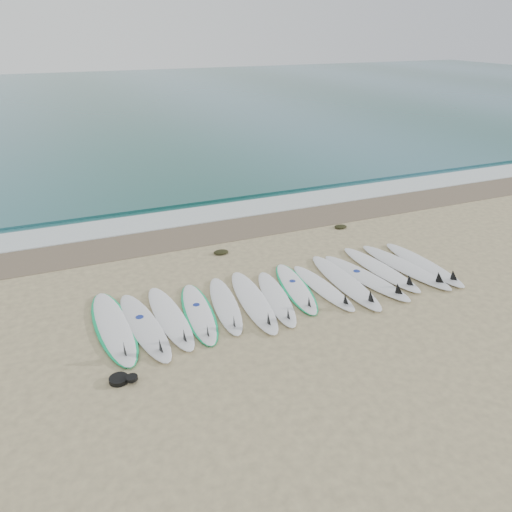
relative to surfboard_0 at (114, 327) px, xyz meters
name	(u,v)px	position (x,y,z in m)	size (l,w,h in m)	color
ground	(287,294)	(3.72, -0.07, -0.06)	(120.00, 120.00, 0.00)	tan
ocean	(98,101)	(3.72, 32.43, -0.04)	(120.00, 55.00, 0.03)	#255E63
wet_sand_band	(224,230)	(3.72, 4.03, -0.05)	(120.00, 1.80, 0.01)	brown
foam_band	(209,214)	(3.72, 5.43, -0.04)	(120.00, 1.40, 0.04)	silver
wave_crest	(195,199)	(3.72, 6.93, -0.01)	(120.00, 1.00, 0.10)	#255E63
surfboard_0	(114,327)	(0.00, 0.00, 0.00)	(0.84, 2.94, 0.37)	white
surfboard_1	(145,327)	(0.56, -0.24, 0.01)	(0.84, 2.81, 0.35)	white
surfboard_2	(171,318)	(1.10, -0.11, 0.00)	(0.65, 2.68, 0.34)	white
surfboard_3	(199,313)	(1.68, -0.14, -0.01)	(0.87, 2.56, 0.32)	white
surfboard_4	(226,305)	(2.28, -0.09, 0.00)	(0.88, 2.51, 0.31)	white
surfboard_5	(254,302)	(2.89, -0.18, 0.01)	(0.85, 2.83, 0.36)	white
surfboard_6	(277,299)	(3.39, -0.25, 0.00)	(0.93, 2.53, 0.32)	white
surfboard_7	(296,288)	(3.99, 0.02, -0.01)	(0.98, 2.52, 0.31)	white
surfboard_8	(324,288)	(4.56, -0.23, 0.00)	(0.62, 2.40, 0.30)	white
surfboard_9	(346,282)	(5.15, -0.21, 0.01)	(0.69, 2.92, 0.37)	white
surfboard_10	(367,278)	(5.71, -0.21, 0.01)	(1.03, 2.81, 0.35)	white
surfboard_11	(382,270)	(6.29, 0.01, 0.01)	(0.75, 2.76, 0.35)	white
surfboard_12	(406,267)	(6.91, -0.11, 0.01)	(0.96, 2.91, 0.37)	silver
surfboard_13	(425,265)	(7.41, -0.18, 0.01)	(0.61, 2.74, 0.35)	white
seaweed_near	(221,252)	(3.10, 2.52, -0.02)	(0.39, 0.31, 0.08)	black
seaweed_far	(341,227)	(6.90, 2.84, -0.02)	(0.38, 0.30, 0.07)	black
leash_coil	(122,379)	(-0.12, -1.64, -0.01)	(0.46, 0.36, 0.11)	black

